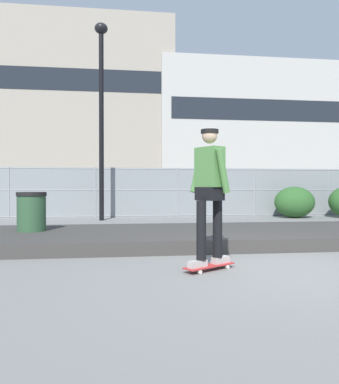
{
  "coord_description": "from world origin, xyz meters",
  "views": [
    {
      "loc": [
        -2.1,
        -4.89,
        1.13
      ],
      "look_at": [
        -0.88,
        4.57,
        1.0
      ],
      "focal_mm": 35.1,
      "sensor_mm": 36.0,
      "label": 1
    }
  ],
  "objects_px": {
    "street_lamp": "(101,98)",
    "parked_car_mid": "(210,193)",
    "parked_car_near": "(61,194)",
    "skateboard": "(209,266)",
    "skater": "(210,186)",
    "shrub_left": "(295,202)",
    "trash_bin": "(32,217)"
  },
  "relations": [
    {
      "from": "skateboard",
      "to": "parked_car_near",
      "type": "xyz_separation_m",
      "value": [
        -3.84,
        12.04,
        0.78
      ]
    },
    {
      "from": "parked_car_mid",
      "to": "shrub_left",
      "type": "bearing_deg",
      "value": -61.85
    },
    {
      "from": "shrub_left",
      "to": "parked_car_mid",
      "type": "bearing_deg",
      "value": 118.15
    },
    {
      "from": "parked_car_near",
      "to": "parked_car_mid",
      "type": "bearing_deg",
      "value": 1.82
    },
    {
      "from": "street_lamp",
      "to": "parked_car_mid",
      "type": "bearing_deg",
      "value": 42.21
    },
    {
      "from": "street_lamp",
      "to": "trash_bin",
      "type": "bearing_deg",
      "value": -102.72
    },
    {
      "from": "street_lamp",
      "to": "skateboard",
      "type": "bearing_deg",
      "value": -76.85
    },
    {
      "from": "parked_car_mid",
      "to": "street_lamp",
      "type": "bearing_deg",
      "value": -137.79
    },
    {
      "from": "skateboard",
      "to": "parked_car_near",
      "type": "distance_m",
      "value": 12.66
    },
    {
      "from": "trash_bin",
      "to": "shrub_left",
      "type": "bearing_deg",
      "value": 32.78
    },
    {
      "from": "skateboard",
      "to": "street_lamp",
      "type": "distance_m",
      "value": 9.1
    },
    {
      "from": "skater",
      "to": "parked_car_mid",
      "type": "bearing_deg",
      "value": 76.55
    },
    {
      "from": "skater",
      "to": "shrub_left",
      "type": "bearing_deg",
      "value": 57.65
    },
    {
      "from": "street_lamp",
      "to": "parked_car_mid",
      "type": "relative_size",
      "value": 1.51
    },
    {
      "from": "skater",
      "to": "street_lamp",
      "type": "bearing_deg",
      "value": 103.15
    },
    {
      "from": "shrub_left",
      "to": "trash_bin",
      "type": "xyz_separation_m",
      "value": [
        -8.13,
        -5.24,
        -0.05
      ]
    },
    {
      "from": "skateboard",
      "to": "skater",
      "type": "bearing_deg",
      "value": -176.42
    },
    {
      "from": "street_lamp",
      "to": "parked_car_near",
      "type": "distance_m",
      "value": 5.65
    },
    {
      "from": "parked_car_near",
      "to": "trash_bin",
      "type": "xyz_separation_m",
      "value": [
        0.86,
        -9.16,
        -0.32
      ]
    },
    {
      "from": "shrub_left",
      "to": "skateboard",
      "type": "bearing_deg",
      "value": -122.35
    },
    {
      "from": "skater",
      "to": "skateboard",
      "type": "bearing_deg",
      "value": 3.58
    },
    {
      "from": "skateboard",
      "to": "trash_bin",
      "type": "xyz_separation_m",
      "value": [
        -2.99,
        2.88,
        0.46
      ]
    },
    {
      "from": "parked_car_near",
      "to": "shrub_left",
      "type": "xyz_separation_m",
      "value": [
        8.99,
        -3.92,
        -0.27
      ]
    },
    {
      "from": "parked_car_near",
      "to": "trash_bin",
      "type": "relative_size",
      "value": 4.35
    },
    {
      "from": "skateboard",
      "to": "street_lamp",
      "type": "xyz_separation_m",
      "value": [
        -1.85,
        7.92,
        4.1
      ]
    },
    {
      "from": "skateboard",
      "to": "shrub_left",
      "type": "distance_m",
      "value": 9.63
    },
    {
      "from": "skater",
      "to": "parked_car_mid",
      "type": "distance_m",
      "value": 12.61
    },
    {
      "from": "street_lamp",
      "to": "parked_car_mid",
      "type": "height_order",
      "value": "street_lamp"
    },
    {
      "from": "parked_car_mid",
      "to": "shrub_left",
      "type": "xyz_separation_m",
      "value": [
        2.21,
        -4.14,
        -0.27
      ]
    },
    {
      "from": "skateboard",
      "to": "skater",
      "type": "height_order",
      "value": "skater"
    },
    {
      "from": "parked_car_mid",
      "to": "trash_bin",
      "type": "xyz_separation_m",
      "value": [
        -5.92,
        -9.37,
        -0.32
      ]
    },
    {
      "from": "parked_car_mid",
      "to": "skater",
      "type": "bearing_deg",
      "value": -103.45
    }
  ]
}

